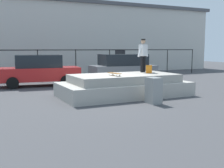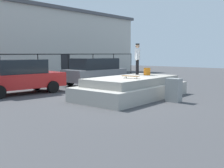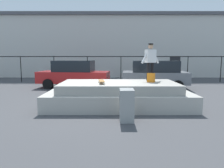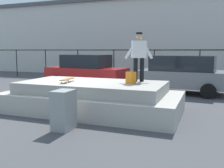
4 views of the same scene
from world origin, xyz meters
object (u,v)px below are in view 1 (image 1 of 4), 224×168
Objects in this scene: car_red_sedan_near at (39,70)px; car_grey_hatchback_mid at (123,67)px; backpack at (149,69)px; utility_box at (154,91)px; skateboarder at (143,53)px; skateboard at (114,73)px.

car_red_sedan_near is 5.26m from car_grey_hatchback_mid.
utility_box is at bearing 92.57° from backpack.
backpack is 0.08× the size of car_red_sedan_near.
car_grey_hatchback_mid is at bearing 75.50° from skateboarder.
skateboard is 0.20× the size of car_grey_hatchback_mid.
backpack is 0.37× the size of utility_box.
backpack is 0.09× the size of car_grey_hatchback_mid.
car_grey_hatchback_mid is (1.13, 4.73, -0.23)m from backpack.
car_grey_hatchback_mid is 4.13× the size of utility_box.
skateboarder is at bearing -104.50° from car_grey_hatchback_mid.
skateboarder is 4.33m from car_grey_hatchback_mid.
car_grey_hatchback_mid is (5.25, -0.36, 0.04)m from car_red_sedan_near.
skateboarder is 2.50m from skateboard.
utility_box is (2.97, -7.19, -0.39)m from car_red_sedan_near.
backpack is (-0.08, -0.65, -0.75)m from skateboarder.
skateboarder is 0.99m from backpack.
skateboard is (-2.10, -1.07, -0.83)m from skateboarder.
backpack is at bearing 11.76° from skateboard.
car_red_sedan_near is at bearing -19.80° from backpack.
backpack is at bearing 61.30° from utility_box.
car_red_sedan_near reaches higher than utility_box.
car_grey_hatchback_mid is at bearing -3.97° from car_red_sedan_near.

